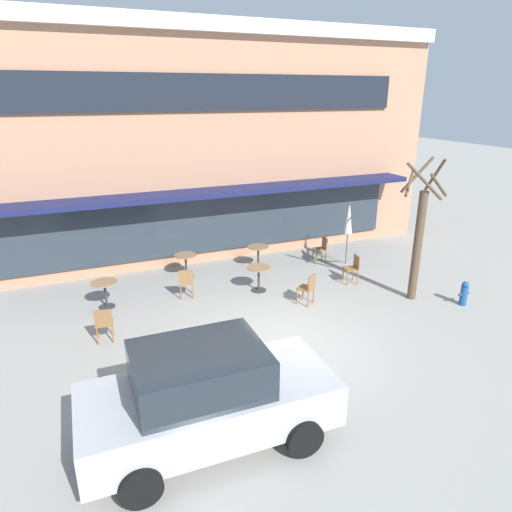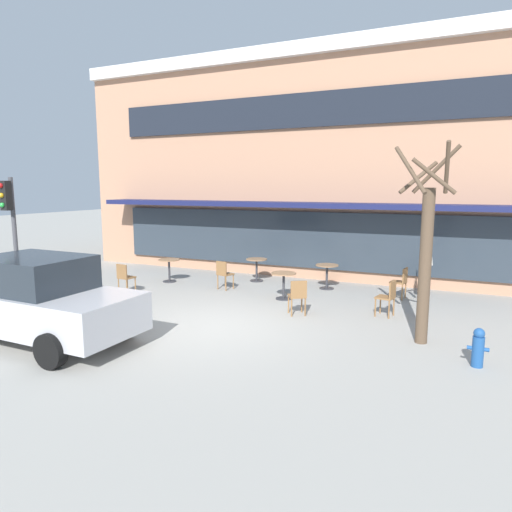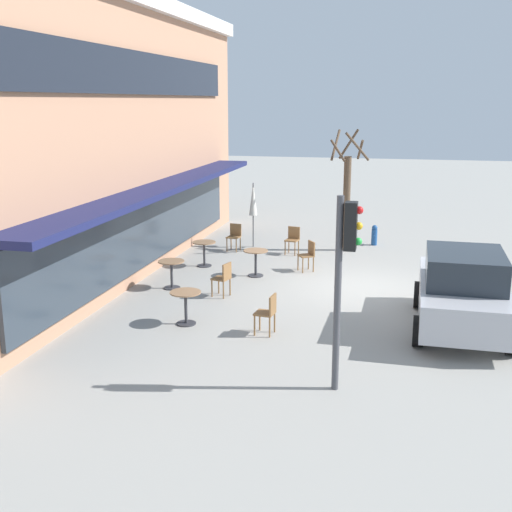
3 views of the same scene
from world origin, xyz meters
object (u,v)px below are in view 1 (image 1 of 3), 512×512
object	(u,v)px
cafe_table_by_tree	(186,262)
cafe_chair_1	(308,287)
cafe_table_mid_patio	(259,275)
cafe_chair_0	(322,248)
cafe_chair_2	(353,267)
cafe_chair_4	(186,281)
cafe_table_streetside	(258,253)
cafe_table_near_wall	(105,290)
patio_umbrella_green_folded	(349,218)
street_tree	(419,236)
fire_hydrant	(464,293)
cafe_chair_3	(104,322)
parked_sedan	(207,396)

from	to	relation	value
cafe_table_by_tree	cafe_chair_1	xyz separation A→B (m)	(2.61, -3.29, 0.01)
cafe_table_mid_patio	cafe_chair_0	world-z (taller)	cafe_chair_0
cafe_chair_2	cafe_chair_4	xyz separation A→B (m)	(-5.04, 0.93, 0.00)
cafe_table_streetside	cafe_chair_2	xyz separation A→B (m)	(2.19, -2.34, 0.01)
cafe_chair_1	cafe_chair_2	distance (m)	2.19
cafe_table_near_wall	cafe_chair_1	bearing A→B (deg)	-20.92
cafe_table_streetside	cafe_chair_2	distance (m)	3.20
patio_umbrella_green_folded	street_tree	bearing A→B (deg)	-87.08
cafe_chair_2	fire_hydrant	xyz separation A→B (m)	(1.93, -2.54, -0.17)
cafe_chair_3	parked_sedan	xyz separation A→B (m)	(1.28, -4.05, 0.35)
cafe_chair_4	cafe_table_near_wall	bearing A→B (deg)	173.37
cafe_table_streetside	cafe_chair_3	xyz separation A→B (m)	(-5.27, -3.08, 0.01)
cafe_table_near_wall	patio_umbrella_green_folded	size ratio (longest dim) A/B	0.35
cafe_table_near_wall	cafe_table_mid_patio	xyz separation A→B (m)	(4.30, -0.61, 0.00)
cafe_chair_2	fire_hydrant	bearing A→B (deg)	-52.73
cafe_chair_2	street_tree	bearing A→B (deg)	-60.70
cafe_chair_2	cafe_chair_4	world-z (taller)	same
cafe_table_mid_patio	cafe_chair_2	size ratio (longest dim) A/B	0.85
cafe_table_streetside	cafe_table_mid_patio	xyz separation A→B (m)	(-0.75, -1.77, 0.00)
cafe_chair_3	fire_hydrant	xyz separation A→B (m)	(9.39, -1.79, -0.17)
cafe_table_mid_patio	patio_umbrella_green_folded	distance (m)	3.97
cafe_table_near_wall	street_tree	distance (m)	8.73
cafe_chair_0	cafe_chair_2	distance (m)	1.99
cafe_chair_0	cafe_chair_2	xyz separation A→B (m)	(-0.05, -1.98, 0.00)
cafe_table_near_wall	fire_hydrant	size ratio (longest dim) A/B	1.08
cafe_chair_3	parked_sedan	distance (m)	4.27
cafe_chair_0	cafe_chair_2	bearing A→B (deg)	-91.52
parked_sedan	street_tree	world-z (taller)	street_tree
cafe_table_streetside	fire_hydrant	world-z (taller)	cafe_table_streetside
cafe_chair_2	fire_hydrant	distance (m)	3.19
cafe_table_by_tree	street_tree	size ratio (longest dim) A/B	0.19
cafe_chair_1	cafe_chair_2	world-z (taller)	same
cafe_table_by_tree	patio_umbrella_green_folded	xyz separation A→B (m)	(5.39, -0.97, 1.11)
cafe_table_mid_patio	street_tree	size ratio (longest dim) A/B	0.19
cafe_chair_3	parked_sedan	bearing A→B (deg)	-72.46
cafe_table_by_tree	cafe_table_mid_patio	xyz separation A→B (m)	(1.71, -1.91, 0.00)
cafe_chair_0	fire_hydrant	size ratio (longest dim) A/B	1.26
cafe_table_near_wall	cafe_chair_3	bearing A→B (deg)	-96.49
cafe_table_mid_patio	parked_sedan	world-z (taller)	parked_sedan
cafe_chair_4	street_tree	world-z (taller)	street_tree
cafe_chair_3	cafe_chair_0	bearing A→B (deg)	19.98
cafe_chair_0	parked_sedan	world-z (taller)	parked_sedan
cafe_chair_3	cafe_chair_4	bearing A→B (deg)	34.68
cafe_chair_0	cafe_chair_1	size ratio (longest dim) A/B	1.00
cafe_chair_0	street_tree	world-z (taller)	street_tree
fire_hydrant	cafe_chair_1	bearing A→B (deg)	156.45
cafe_table_mid_patio	cafe_chair_2	bearing A→B (deg)	-10.93
cafe_table_streetside	street_tree	world-z (taller)	street_tree
cafe_chair_1	cafe_chair_3	size ratio (longest dim) A/B	1.00
cafe_chair_4	parked_sedan	distance (m)	5.85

